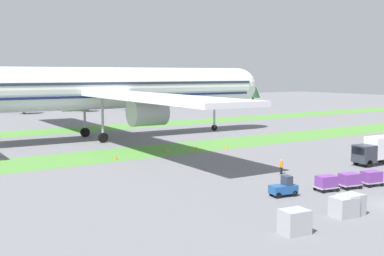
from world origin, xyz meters
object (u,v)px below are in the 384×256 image
catering_truck (378,149)px  airliner (106,88)px  cargo_dolly_third (371,177)px  ground_crew_marshaller (281,166)px  cargo_dolly_lead (326,182)px  cargo_dolly_second (349,180)px  taxiway_marker_1 (167,150)px  taxiway_marker_3 (227,147)px  uld_container_0 (294,222)px  uld_container_1 (344,207)px  taxiway_marker_0 (196,148)px  taxiway_marker_2 (116,157)px  baggage_tug (284,188)px  uld_container_2 (351,204)px

catering_truck → airliner: bearing=28.7°
cargo_dolly_third → ground_crew_marshaller: 10.20m
cargo_dolly_lead → cargo_dolly_third: same height
cargo_dolly_second → ground_crew_marshaller: 9.03m
taxiway_marker_1 → airliner: bearing=93.7°
taxiway_marker_1 → taxiway_marker_3: 9.62m
uld_container_0 → taxiway_marker_1: (11.76, 37.29, -0.65)m
uld_container_1 → uld_container_0: bearing=-173.6°
taxiway_marker_0 → cargo_dolly_second: bearing=-92.9°
airliner → ground_crew_marshaller: bearing=7.5°
cargo_dolly_third → uld_container_1: size_ratio=1.22×
cargo_dolly_second → uld_container_0: (-15.00, -6.83, -0.03)m
airliner → uld_container_1: (-4.07, -55.38, -8.29)m
uld_container_0 → taxiway_marker_3: uld_container_0 is taller
uld_container_1 → taxiway_marker_2: (-4.04, 34.65, -0.49)m
taxiway_marker_1 → cargo_dolly_second: bearing=-83.9°
catering_truck → taxiway_marker_3: size_ratio=12.84×
uld_container_0 → uld_container_1: 6.52m
uld_container_0 → taxiway_marker_3: bearing=58.7°
ground_crew_marshaller → taxiway_marker_3: (6.73, 18.74, -0.67)m
ground_crew_marshaller → uld_container_0: 21.31m
cargo_dolly_second → taxiway_marker_3: cargo_dolly_second is taller
cargo_dolly_lead → taxiway_marker_2: cargo_dolly_lead is taller
uld_container_1 → taxiway_marker_3: bearing=66.8°
baggage_tug → taxiway_marker_1: 29.32m
ground_crew_marshaller → taxiway_marker_1: (-2.50, 21.46, -0.71)m
baggage_tug → taxiway_marker_3: 29.64m
taxiway_marker_2 → taxiway_marker_3: 18.57m
cargo_dolly_third → taxiway_marker_3: bearing=4.5°
uld_container_0 → taxiway_marker_1: 39.11m
ground_crew_marshaller → uld_container_2: size_ratio=0.87×
airliner → taxiway_marker_1: bearing=5.9°
cargo_dolly_lead → taxiway_marker_0: size_ratio=4.69×
cargo_dolly_third → uld_container_2: size_ratio=1.22×
airliner → uld_container_2: airliner is taller
baggage_tug → ground_crew_marshaller: baggage_tug is taller
cargo_dolly_second → taxiway_marker_0: bearing=8.0°
uld_container_0 → uld_container_2: size_ratio=1.00×
cargo_dolly_second → uld_container_1: (-8.52, -6.10, -0.10)m
taxiway_marker_2 → uld_container_1: bearing=-83.4°
cargo_dolly_third → uld_container_0: 18.93m
cargo_dolly_second → uld_container_0: bearing=125.4°
ground_crew_marshaller → taxiway_marker_0: (2.22, 20.57, -0.69)m
catering_truck → taxiway_marker_3: catering_truck is taller
taxiway_marker_0 → taxiway_marker_1: bearing=169.3°
uld_container_1 → taxiway_marker_3: (14.51, 33.84, -0.54)m
cargo_dolly_lead → uld_container_0: uld_container_0 is taller
airliner → ground_crew_marshaller: (3.71, -40.28, -8.16)m
airliner → baggage_tug: (-3.33, -47.78, -8.29)m
taxiway_marker_0 → taxiway_marker_3: taxiway_marker_3 is taller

